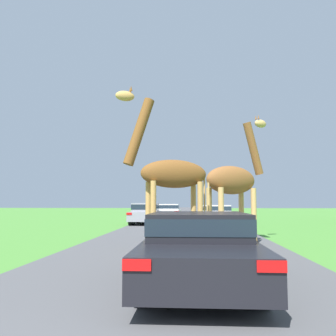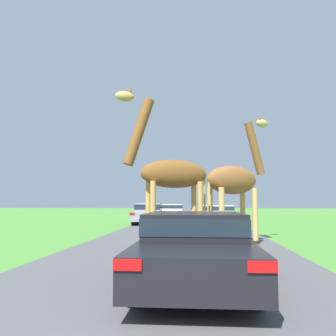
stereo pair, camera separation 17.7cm
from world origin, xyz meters
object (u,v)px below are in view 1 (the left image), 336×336
Objects in this scene: car_lead_maroon at (199,245)px; car_queue_left at (214,215)px; giraffe_near_road at (169,173)px; giraffe_companion at (234,182)px; car_queue_right at (168,211)px; car_far_ahead at (146,213)px.

car_queue_left is (1.26, 14.67, 0.01)m from car_lead_maroon.
giraffe_near_road is 11.03m from car_queue_left.
giraffe_companion reaches higher than car_lead_maroon.
car_queue_right reaches higher than car_lead_maroon.
car_queue_left is at bearing 144.40° from giraffe_companion.
car_queue_right is 1.11× the size of car_queue_left.
car_queue_left is (-0.11, 8.74, -1.46)m from giraffe_companion.
giraffe_companion is 6.27m from car_lead_maroon.
giraffe_companion is at bearing -89.28° from car_queue_left.
car_lead_maroon is at bearing -79.52° from car_far_ahead.
car_queue_right is at bearing 94.95° from car_lead_maroon.
giraffe_near_road is 1.09× the size of car_queue_right.
giraffe_near_road is at bearing -83.72° from giraffe_companion.
car_queue_left is at bearing -67.24° from car_queue_right.
giraffe_near_road reaches higher than giraffe_companion.
car_queue_right reaches higher than car_queue_left.
giraffe_near_road is 2.93m from giraffe_companion.
car_far_ahead reaches higher than car_queue_right.
giraffe_companion is 11.60m from car_far_ahead.
car_lead_maroon is 14.73m from car_queue_left.
giraffe_near_road is 4.34m from car_lead_maroon.
car_lead_maroon is 16.84m from car_far_ahead.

